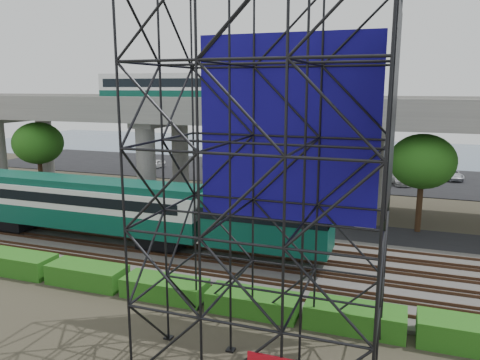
% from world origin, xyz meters
% --- Properties ---
extents(ground, '(140.00, 140.00, 0.00)m').
position_xyz_m(ground, '(0.00, 0.00, 0.00)').
color(ground, '#474233').
rests_on(ground, ground).
extents(ballast_bed, '(90.00, 12.00, 0.20)m').
position_xyz_m(ballast_bed, '(0.00, 2.00, 0.10)').
color(ballast_bed, slate).
rests_on(ballast_bed, ground).
extents(service_road, '(90.00, 5.00, 0.08)m').
position_xyz_m(service_road, '(0.00, 10.50, 0.04)').
color(service_road, black).
rests_on(service_road, ground).
extents(parking_lot, '(90.00, 18.00, 0.08)m').
position_xyz_m(parking_lot, '(0.00, 34.00, 0.04)').
color(parking_lot, black).
rests_on(parking_lot, ground).
extents(harbor_water, '(140.00, 40.00, 0.03)m').
position_xyz_m(harbor_water, '(0.00, 56.00, 0.01)').
color(harbor_water, '#475975').
rests_on(harbor_water, ground).
extents(rail_tracks, '(90.00, 9.52, 0.16)m').
position_xyz_m(rail_tracks, '(0.00, 2.00, 0.28)').
color(rail_tracks, '#472D1E').
rests_on(rail_tracks, ballast_bed).
extents(commuter_train, '(29.30, 3.06, 4.30)m').
position_xyz_m(commuter_train, '(-7.00, 2.00, 2.88)').
color(commuter_train, black).
rests_on(commuter_train, rail_tracks).
extents(overpass, '(80.00, 12.00, 12.40)m').
position_xyz_m(overpass, '(-0.76, 16.00, 8.21)').
color(overpass, '#9E9B93').
rests_on(overpass, ground).
extents(scaffold_tower, '(9.36, 6.36, 15.00)m').
position_xyz_m(scaffold_tower, '(7.71, -7.98, 7.47)').
color(scaffold_tower, black).
rests_on(scaffold_tower, ground).
extents(hedge_strip, '(34.60, 1.80, 1.20)m').
position_xyz_m(hedge_strip, '(1.01, -4.30, 0.56)').
color(hedge_strip, '#1F5E15').
rests_on(hedge_strip, ground).
extents(trees, '(40.94, 16.94, 7.69)m').
position_xyz_m(trees, '(-4.67, 16.17, 5.57)').
color(trees, '#382314').
rests_on(trees, ground).
extents(suv, '(5.85, 3.48, 1.52)m').
position_xyz_m(suv, '(-17.64, 10.22, 0.84)').
color(suv, black).
rests_on(suv, service_road).
extents(parked_cars, '(40.06, 9.74, 1.29)m').
position_xyz_m(parked_cars, '(1.72, 33.65, 0.70)').
color(parked_cars, silver).
rests_on(parked_cars, parking_lot).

